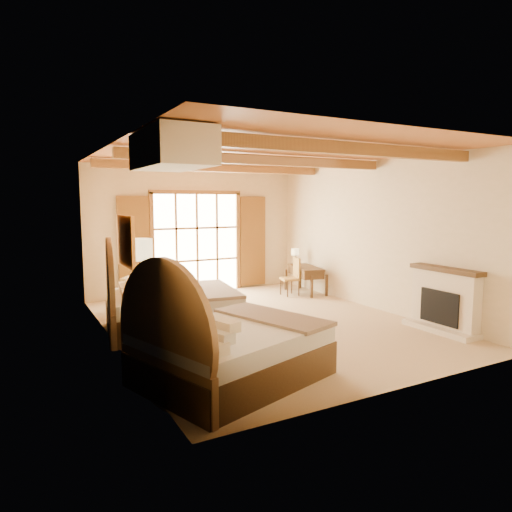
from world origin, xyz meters
TOP-DOWN VIEW (x-y plane):
  - floor at (0.00, 0.00)m, footprint 7.00×7.00m
  - wall_back at (0.00, 3.50)m, footprint 5.50×0.00m
  - wall_left at (-2.75, 0.00)m, footprint 0.00×7.00m
  - wall_right at (2.75, 0.00)m, footprint 0.00×7.00m
  - ceiling at (0.00, 0.00)m, footprint 7.00×7.00m
  - ceiling_beams at (0.00, 0.00)m, footprint 5.39×4.60m
  - french_doors at (0.00, 3.44)m, footprint 3.95×0.08m
  - fireplace at (2.60, -2.00)m, footprint 0.46×1.40m
  - painting at (-2.70, -0.75)m, footprint 0.06×0.95m
  - canopy_valance at (-2.40, -2.00)m, footprint 0.70×1.40m
  - bed_near at (-1.86, -2.22)m, footprint 2.75×2.31m
  - bed_far at (-1.82, 0.39)m, footprint 2.52×2.03m
  - nightstand at (-2.50, -0.93)m, footprint 0.66×0.66m
  - floor_lamp at (-2.50, -0.71)m, footprint 0.38×0.38m
  - armchair at (-1.66, 2.28)m, footprint 1.12×1.13m
  - ottoman at (-0.95, 2.45)m, footprint 0.62×0.62m
  - desk at (2.38, 2.04)m, footprint 0.82×1.35m
  - desk_chair at (1.89, 1.98)m, footprint 0.50×0.49m
  - desk_lamp at (2.39, 2.53)m, footprint 0.21×0.21m

SIDE VIEW (x-z plane):
  - floor at x=0.00m, z-range 0.00..0.00m
  - ottoman at x=-0.95m, z-range 0.00..0.39m
  - desk_chair at x=1.89m, z-range -0.18..0.76m
  - nightstand at x=-2.50m, z-range 0.00..0.63m
  - desk at x=2.38m, z-range 0.02..0.70m
  - armchair at x=-1.66m, z-range 0.00..0.75m
  - bed_near at x=-1.86m, z-range -0.29..1.20m
  - bed_far at x=-1.82m, z-range -0.30..1.20m
  - fireplace at x=2.60m, z-range -0.07..1.09m
  - desk_lamp at x=2.39m, z-range 0.78..1.20m
  - french_doors at x=0.00m, z-range -0.05..2.55m
  - floor_lamp at x=-2.50m, z-range 0.62..2.40m
  - wall_back at x=0.00m, z-range -1.15..4.35m
  - wall_left at x=-2.75m, z-range -1.90..5.10m
  - wall_right at x=2.75m, z-range -1.90..5.10m
  - painting at x=-2.70m, z-range 1.38..2.12m
  - canopy_valance at x=-2.40m, z-range 2.73..3.18m
  - ceiling_beams at x=0.00m, z-range 2.99..3.17m
  - ceiling at x=0.00m, z-range 3.20..3.20m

